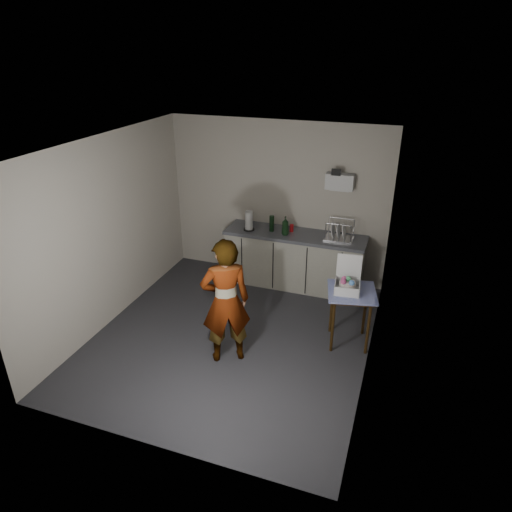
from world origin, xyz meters
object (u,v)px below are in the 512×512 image
(dish_rack, at_px, (339,235))
(kitchen_counter, at_px, (294,261))
(side_table, at_px, (351,298))
(paper_towel, at_px, (249,221))
(soap_bottle, at_px, (285,226))
(soda_can, at_px, (292,228))
(bakery_box, at_px, (347,284))
(standing_man, at_px, (226,302))
(dark_bottle, at_px, (272,224))

(dish_rack, bearing_deg, kitchen_counter, -179.06)
(side_table, height_order, paper_towel, paper_towel)
(side_table, xyz_separation_m, dish_rack, (-0.42, 1.32, 0.30))
(soap_bottle, bearing_deg, kitchen_counter, 34.89)
(soda_can, xyz_separation_m, bakery_box, (1.11, -1.38, -0.09))
(dish_rack, xyz_separation_m, bakery_box, (0.35, -1.33, -0.10))
(side_table, distance_m, bakery_box, 0.21)
(dish_rack, bearing_deg, soda_can, 176.37)
(soap_bottle, xyz_separation_m, bakery_box, (1.17, -1.22, -0.18))
(paper_towel, bearing_deg, kitchen_counter, 7.47)
(kitchen_counter, relative_size, standing_man, 1.36)
(soda_can, bearing_deg, dish_rack, -3.63)
(soda_can, bearing_deg, soap_bottle, -111.56)
(side_table, height_order, dark_bottle, dark_bottle)
(soap_bottle, height_order, dark_bottle, soap_bottle)
(standing_man, distance_m, bakery_box, 1.57)
(dark_bottle, height_order, bakery_box, bakery_box)
(dark_bottle, bearing_deg, paper_towel, -168.68)
(kitchen_counter, height_order, standing_man, standing_man)
(kitchen_counter, xyz_separation_m, side_table, (1.10, -1.31, 0.25))
(kitchen_counter, bearing_deg, side_table, -50.02)
(side_table, height_order, soap_bottle, soap_bottle)
(standing_man, relative_size, soda_can, 13.81)
(dish_rack, relative_size, bakery_box, 0.96)
(soda_can, xyz_separation_m, paper_towel, (-0.67, -0.16, 0.09))
(soap_bottle, relative_size, bakery_box, 0.68)
(paper_towel, distance_m, dish_rack, 1.43)
(side_table, xyz_separation_m, dark_bottle, (-1.48, 1.29, 0.36))
(bakery_box, bearing_deg, soap_bottle, 127.48)
(kitchen_counter, relative_size, dish_rack, 5.27)
(soda_can, distance_m, bakery_box, 1.77)
(kitchen_counter, height_order, side_table, kitchen_counter)
(paper_towel, bearing_deg, dark_bottle, 11.32)
(soda_can, bearing_deg, standing_man, -95.59)
(dark_bottle, xyz_separation_m, bakery_box, (1.42, -1.29, -0.16))
(side_table, height_order, soda_can, soda_can)
(standing_man, bearing_deg, soap_bottle, -125.32)
(side_table, relative_size, dish_rack, 1.84)
(dark_bottle, distance_m, paper_towel, 0.37)
(kitchen_counter, distance_m, dish_rack, 0.88)
(soap_bottle, distance_m, paper_towel, 0.60)
(side_table, relative_size, paper_towel, 2.48)
(side_table, relative_size, standing_man, 0.48)
(side_table, xyz_separation_m, standing_man, (-1.39, -0.84, 0.14))
(standing_man, distance_m, soap_bottle, 2.07)
(soda_can, xyz_separation_m, dish_rack, (0.76, -0.05, 0.01))
(dish_rack, distance_m, bakery_box, 1.38)
(standing_man, xyz_separation_m, paper_towel, (-0.45, 2.05, 0.24))
(standing_man, height_order, paper_towel, standing_man)
(dark_bottle, xyz_separation_m, paper_towel, (-0.36, -0.07, 0.02))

